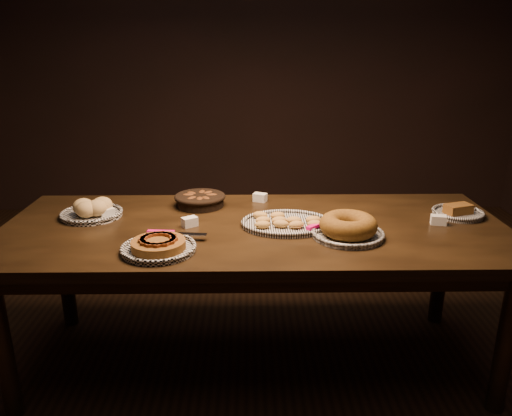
{
  "coord_description": "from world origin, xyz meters",
  "views": [
    {
      "loc": [
        -0.03,
        -2.22,
        1.58
      ],
      "look_at": [
        0.01,
        0.05,
        0.82
      ],
      "focal_mm": 35.0,
      "sensor_mm": 36.0,
      "label": 1
    }
  ],
  "objects_px": {
    "buffet_table": "(255,240)",
    "apple_tart_plate": "(159,246)",
    "bundt_cake_plate": "(348,228)",
    "madeleine_platter": "(286,222)"
  },
  "relations": [
    {
      "from": "buffet_table",
      "to": "bundt_cake_plate",
      "type": "bearing_deg",
      "value": -20.38
    },
    {
      "from": "apple_tart_plate",
      "to": "buffet_table",
      "type": "bearing_deg",
      "value": 37.13
    },
    {
      "from": "buffet_table",
      "to": "bundt_cake_plate",
      "type": "xyz_separation_m",
      "value": [
        0.41,
        -0.15,
        0.12
      ]
    },
    {
      "from": "madeleine_platter",
      "to": "bundt_cake_plate",
      "type": "xyz_separation_m",
      "value": [
        0.27,
        -0.14,
        0.02
      ]
    },
    {
      "from": "buffet_table",
      "to": "apple_tart_plate",
      "type": "relative_size",
      "value": 6.87
    },
    {
      "from": "buffet_table",
      "to": "madeleine_platter",
      "type": "height_order",
      "value": "madeleine_platter"
    },
    {
      "from": "apple_tart_plate",
      "to": "bundt_cake_plate",
      "type": "xyz_separation_m",
      "value": [
        0.82,
        0.15,
        0.02
      ]
    },
    {
      "from": "apple_tart_plate",
      "to": "bundt_cake_plate",
      "type": "distance_m",
      "value": 0.83
    },
    {
      "from": "buffet_table",
      "to": "apple_tart_plate",
      "type": "distance_m",
      "value": 0.51
    },
    {
      "from": "buffet_table",
      "to": "bundt_cake_plate",
      "type": "relative_size",
      "value": 6.24
    }
  ]
}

